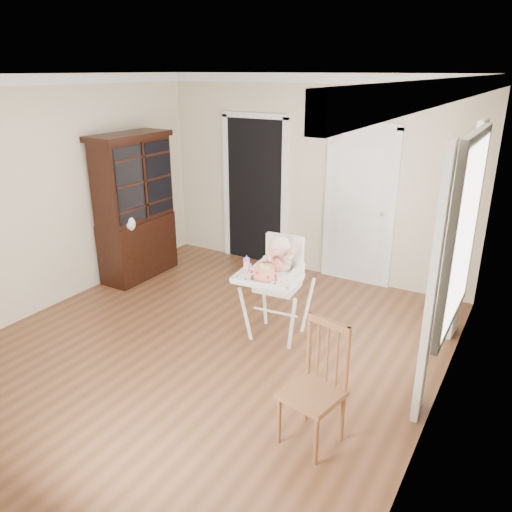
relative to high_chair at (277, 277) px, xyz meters
The scene contains 16 objects.
floor 1.03m from the high_chair, 131.03° to the right, with size 5.00×5.00×0.00m, color brown.
ceiling 2.14m from the high_chair, 131.03° to the right, with size 5.00×5.00×0.00m, color white.
wall_back 2.09m from the high_chair, 104.59° to the left, with size 4.50×4.50×0.00m, color beige.
wall_left 2.89m from the high_chair, 168.18° to the right, with size 5.00×5.00×0.00m, color beige.
wall_right 1.95m from the high_chair, 18.22° to the right, with size 5.00×5.00×0.00m, color beige.
crown_molding 2.09m from the high_chair, 131.03° to the right, with size 4.50×5.00×0.12m, color white, non-canonical shape.
doorway 2.40m from the high_chair, 126.29° to the left, with size 1.06×0.05×2.22m.
closet_door 1.94m from the high_chair, 84.00° to the left, with size 0.96×0.09×2.13m.
window_right 1.79m from the high_chair, ahead, with size 0.13×1.84×2.30m.
high_chair is the anchor object (origin of this frame).
baby 0.18m from the high_chair, 91.96° to the left, with size 0.35×0.27×0.53m.
cake 0.32m from the high_chair, 90.88° to the right, with size 0.27×0.27×0.13m.
sippy_cup 0.36m from the high_chair, 143.53° to the right, with size 0.07×0.07×0.17m.
china_cabinet 2.56m from the high_chair, 167.55° to the left, with size 0.52×1.17×1.97m.
dining_chair 1.67m from the high_chair, 51.92° to the right, with size 0.48×0.48×1.00m.
streamer 1.74m from the high_chair, 73.82° to the left, with size 0.03×0.50×0.02m, color pink, non-canonical shape.
Camera 1 is at (2.75, -3.70, 2.75)m, focal length 35.00 mm.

